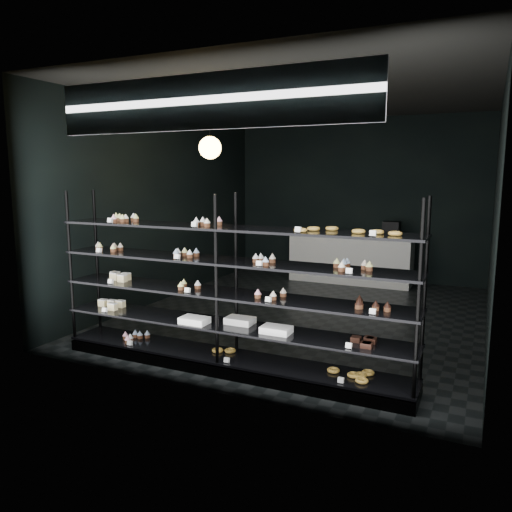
# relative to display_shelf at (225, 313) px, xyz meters

# --- Properties ---
(room) EXTENTS (5.01, 6.01, 3.20)m
(room) POSITION_rel_display_shelf_xyz_m (0.06, 2.45, 0.97)
(room) COLOR black
(room) RESTS_ON ground
(display_shelf) EXTENTS (4.00, 0.50, 1.91)m
(display_shelf) POSITION_rel_display_shelf_xyz_m (0.00, 0.00, 0.00)
(display_shelf) COLOR black
(display_shelf) RESTS_ON room
(signage) EXTENTS (3.30, 0.05, 0.50)m
(signage) POSITION_rel_display_shelf_xyz_m (0.06, -0.48, 2.12)
(signage) COLOR #0B1339
(signage) RESTS_ON room
(pendant_lamp) EXTENTS (0.30, 0.30, 0.88)m
(pendant_lamp) POSITION_rel_display_shelf_xyz_m (-0.95, 1.38, 1.82)
(pendant_lamp) COLOR black
(pendant_lamp) RESTS_ON room
(service_counter) EXTENTS (2.42, 0.65, 1.23)m
(service_counter) POSITION_rel_display_shelf_xyz_m (0.11, 4.95, -0.13)
(service_counter) COLOR silver
(service_counter) RESTS_ON room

